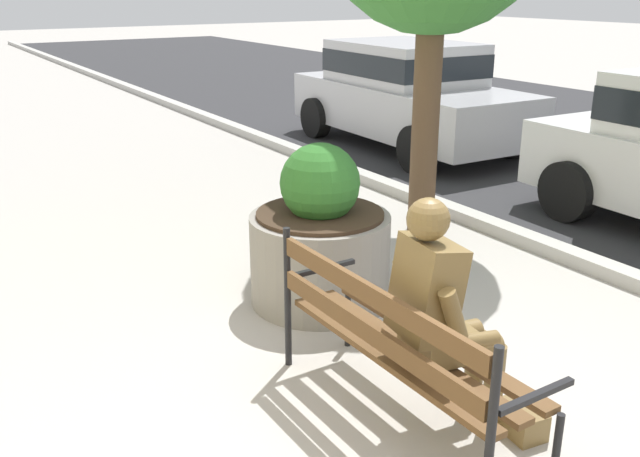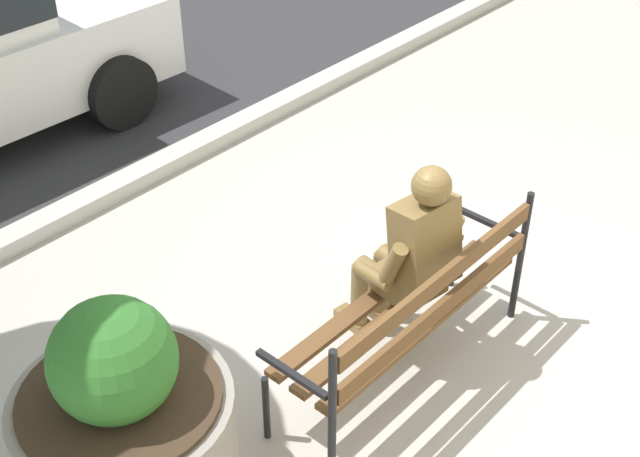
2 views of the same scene
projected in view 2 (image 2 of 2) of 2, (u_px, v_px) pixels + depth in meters
name	position (u px, v px, depth m)	size (l,w,h in m)	color
ground_plane	(428.00, 367.00, 5.36)	(80.00, 80.00, 0.00)	#ADA8A0
curb_stone	(127.00, 182.00, 6.90)	(60.00, 0.20, 0.12)	#B2AFA8
park_bench	(414.00, 308.00, 4.97)	(1.81, 0.55, 0.95)	brown
bronze_statue_seated	(407.00, 259.00, 5.13)	(0.71, 0.78, 1.37)	brown
concrete_planter	(126.00, 430.00, 4.34)	(1.08, 1.08, 1.26)	gray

